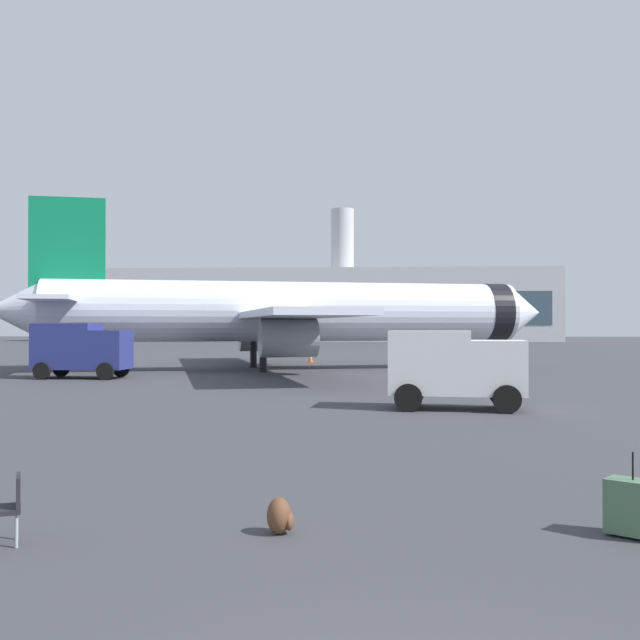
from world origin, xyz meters
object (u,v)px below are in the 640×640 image
object	(u,v)px
airplane_at_gate	(286,312)
safety_cone_far	(310,358)
service_truck	(81,348)
traveller_backpack	(280,516)
cargo_van	(455,365)
rolling_suitcase	(633,507)
gate_chair	(7,505)
safety_cone_mid	(425,366)

from	to	relation	value
airplane_at_gate	safety_cone_far	size ratio (longest dim) A/B	53.32
service_truck	traveller_backpack	world-z (taller)	service_truck
cargo_van	safety_cone_far	distance (m)	32.16
cargo_van	safety_cone_far	size ratio (longest dim) A/B	6.96
cargo_van	safety_cone_far	bearing A→B (deg)	102.44
airplane_at_gate	safety_cone_far	bearing A→B (deg)	84.01
service_truck	rolling_suitcase	bearing A→B (deg)	-57.37
service_truck	safety_cone_far	world-z (taller)	service_truck
traveller_backpack	gate_chair	world-z (taller)	gate_chair
service_truck	traveller_backpack	size ratio (longest dim) A/B	10.13
cargo_van	safety_cone_mid	distance (m)	19.68
safety_cone_mid	cargo_van	bearing A→B (deg)	-92.04
traveller_backpack	airplane_at_gate	bearing A→B (deg)	95.70
cargo_van	safety_cone_mid	world-z (taller)	cargo_van
safety_cone_far	cargo_van	bearing A→B (deg)	-77.56
airplane_at_gate	gate_chair	xyz separation A→B (m)	(0.35, -37.93, -3.16)
safety_cone_mid	airplane_at_gate	bearing A→B (deg)	163.14
airplane_at_gate	gate_chair	world-z (taller)	airplane_at_gate
service_truck	gate_chair	world-z (taller)	service_truck
service_truck	airplane_at_gate	bearing A→B (deg)	40.73
service_truck	gate_chair	xyz separation A→B (m)	(10.33, -29.34, -1.11)
cargo_van	safety_cone_mid	size ratio (longest dim) A/B	5.84
airplane_at_gate	service_truck	bearing A→B (deg)	-139.27
airplane_at_gate	safety_cone_mid	world-z (taller)	airplane_at_gate
traveller_backpack	gate_chair	distance (m)	3.44
cargo_van	safety_cone_far	world-z (taller)	cargo_van
safety_cone_far	rolling_suitcase	world-z (taller)	rolling_suitcase
service_truck	safety_cone_mid	world-z (taller)	service_truck
gate_chair	safety_cone_mid	bearing A→B (deg)	76.88
cargo_van	safety_cone_mid	bearing A→B (deg)	87.96
airplane_at_gate	cargo_van	world-z (taller)	airplane_at_gate
traveller_backpack	gate_chair	size ratio (longest dim) A/B	0.56
airplane_at_gate	safety_cone_far	xyz separation A→B (m)	(0.96, 9.14, -3.33)
service_truck	safety_cone_mid	distance (m)	19.54
traveller_backpack	service_truck	bearing A→B (deg)	115.53
airplane_at_gate	cargo_van	distance (m)	23.70
cargo_van	traveller_backpack	xyz separation A→B (m)	(-4.16, -15.02, -1.22)
safety_cone_mid	safety_cone_far	size ratio (longest dim) A/B	1.19
cargo_van	gate_chair	world-z (taller)	cargo_van
service_truck	rolling_suitcase	xyz separation A→B (m)	(18.29, -28.56, -1.22)
safety_cone_mid	rolling_suitcase	size ratio (longest dim) A/B	0.72
rolling_suitcase	safety_cone_far	bearing A→B (deg)	99.02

